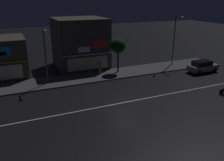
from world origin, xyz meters
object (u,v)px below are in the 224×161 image
Objects in this scene: streetlamp_east at (175,36)px; parked_car_near_kerb at (203,66)px; pedestrian_on_sidewalk at (100,67)px; traffic_cone at (154,75)px; streetlamp_mid at (45,51)px.

parked_car_near_kerb is at bearing -71.36° from streetlamp_east.
pedestrian_on_sidewalk is 3.49× the size of traffic_cone.
pedestrian_on_sidewalk is (-12.10, 0.16, -3.46)m from streetlamp_east.
parked_car_near_kerb is at bearing -10.14° from streetlamp_mid.
streetlamp_mid is 21.37m from parked_car_near_kerb.
pedestrian_on_sidewalk is 14.46m from parked_car_near_kerb.
streetlamp_mid is 0.90× the size of streetlamp_east.
pedestrian_on_sidewalk is at bearing 8.36° from streetlamp_mid.
pedestrian_on_sidewalk is 7.39m from traffic_cone.
streetlamp_east is 8.01m from traffic_cone.
traffic_cone is (-5.78, -3.61, -4.22)m from streetlamp_east.
streetlamp_east is 12.58m from pedestrian_on_sidewalk.
parked_car_near_kerb is 7.42m from traffic_cone.
streetlamp_mid reaches higher than pedestrian_on_sidewalk.
streetlamp_east reaches higher than streetlamp_mid.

